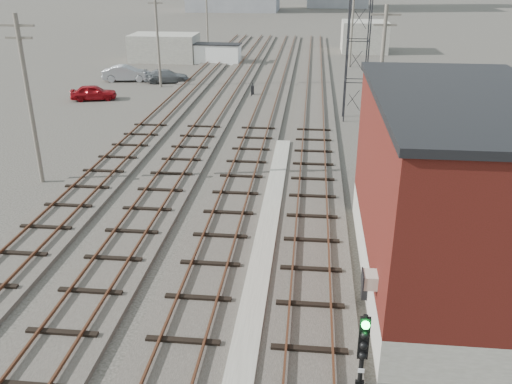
# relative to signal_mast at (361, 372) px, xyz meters

# --- Properties ---
(ground) EXTENTS (320.00, 320.00, 0.00)m
(ground) POSITION_rel_signal_mast_xyz_m (-3.70, 56.16, -2.24)
(ground) COLOR #282621
(ground) RESTS_ON ground
(track_right) EXTENTS (3.20, 90.00, 0.39)m
(track_right) POSITION_rel_signal_mast_xyz_m (-1.20, 35.16, -2.13)
(track_right) COLOR #332D28
(track_right) RESTS_ON ground
(track_mid_right) EXTENTS (3.20, 90.00, 0.39)m
(track_mid_right) POSITION_rel_signal_mast_xyz_m (-5.20, 35.16, -2.13)
(track_mid_right) COLOR #332D28
(track_mid_right) RESTS_ON ground
(track_mid_left) EXTENTS (3.20, 90.00, 0.39)m
(track_mid_left) POSITION_rel_signal_mast_xyz_m (-9.20, 35.16, -2.13)
(track_mid_left) COLOR #332D28
(track_mid_left) RESTS_ON ground
(track_left) EXTENTS (3.20, 90.00, 0.39)m
(track_left) POSITION_rel_signal_mast_xyz_m (-13.20, 35.16, -2.13)
(track_left) COLOR #332D28
(track_left) RESTS_ON ground
(platform_curb) EXTENTS (0.90, 28.00, 0.26)m
(platform_curb) POSITION_rel_signal_mast_xyz_m (-3.20, 10.16, -2.11)
(platform_curb) COLOR gray
(platform_curb) RESTS_ON ground
(brick_building) EXTENTS (6.54, 12.20, 7.22)m
(brick_building) POSITION_rel_signal_mast_xyz_m (3.80, 8.16, 1.39)
(brick_building) COLOR gray
(brick_building) RESTS_ON ground
(lattice_tower) EXTENTS (1.60, 1.60, 15.00)m
(lattice_tower) POSITION_rel_signal_mast_xyz_m (1.80, 31.16, 5.26)
(lattice_tower) COLOR black
(lattice_tower) RESTS_ON ground
(utility_pole_left_a) EXTENTS (1.80, 0.24, 9.00)m
(utility_pole_left_a) POSITION_rel_signal_mast_xyz_m (-16.20, 16.16, 2.56)
(utility_pole_left_a) COLOR #595147
(utility_pole_left_a) RESTS_ON ground
(utility_pole_left_b) EXTENTS (1.80, 0.24, 9.00)m
(utility_pole_left_b) POSITION_rel_signal_mast_xyz_m (-16.20, 41.16, 2.56)
(utility_pole_left_b) COLOR #595147
(utility_pole_left_b) RESTS_ON ground
(utility_pole_left_c) EXTENTS (1.80, 0.24, 9.00)m
(utility_pole_left_c) POSITION_rel_signal_mast_xyz_m (-16.20, 66.16, 2.56)
(utility_pole_left_c) COLOR #595147
(utility_pole_left_c) RESTS_ON ground
(utility_pole_right_a) EXTENTS (1.80, 0.24, 9.00)m
(utility_pole_right_a) POSITION_rel_signal_mast_xyz_m (2.80, 24.16, 2.56)
(utility_pole_right_a) COLOR #595147
(utility_pole_right_a) RESTS_ON ground
(utility_pole_right_b) EXTENTS (1.80, 0.24, 9.00)m
(utility_pole_right_b) POSITION_rel_signal_mast_xyz_m (2.80, 54.16, 2.56)
(utility_pole_right_b) COLOR #595147
(utility_pole_right_b) RESTS_ON ground
(shed_left) EXTENTS (8.00, 5.00, 3.20)m
(shed_left) POSITION_rel_signal_mast_xyz_m (-19.70, 56.16, -0.64)
(shed_left) COLOR gray
(shed_left) RESTS_ON ground
(shed_right) EXTENTS (6.00, 6.00, 4.00)m
(shed_right) POSITION_rel_signal_mast_xyz_m (5.30, 66.16, -0.24)
(shed_right) COLOR gray
(shed_right) RESTS_ON ground
(signal_mast) EXTENTS (0.40, 0.41, 3.85)m
(signal_mast) POSITION_rel_signal_mast_xyz_m (0.00, 0.00, 0.00)
(signal_mast) COLOR gray
(signal_mast) RESTS_ON ground
(switch_stand) EXTENTS (0.29, 0.29, 1.17)m
(switch_stand) POSITION_rel_signal_mast_xyz_m (-6.81, 38.01, -1.68)
(switch_stand) COLOR black
(switch_stand) RESTS_ON ground
(site_trailer) EXTENTS (5.65, 2.68, 2.33)m
(site_trailer) POSITION_rel_signal_mast_xyz_m (-12.89, 54.99, -1.06)
(site_trailer) COLOR white
(site_trailer) RESTS_ON ground
(car_red) EXTENTS (4.23, 2.58, 1.35)m
(car_red) POSITION_rel_signal_mast_xyz_m (-20.67, 35.24, -1.56)
(car_red) COLOR maroon
(car_red) RESTS_ON ground
(car_silver) EXTENTS (4.96, 2.32, 1.57)m
(car_silver) POSITION_rel_signal_mast_xyz_m (-20.41, 43.60, -1.45)
(car_silver) COLOR #989A9F
(car_silver) RESTS_ON ground
(car_grey) EXTENTS (4.77, 2.82, 1.30)m
(car_grey) POSITION_rel_signal_mast_xyz_m (-16.19, 43.35, -1.59)
(car_grey) COLOR slate
(car_grey) RESTS_ON ground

